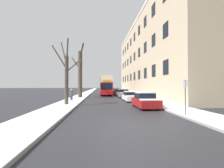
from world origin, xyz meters
TOP-DOWN VIEW (x-y plane):
  - ground_plane at (0.00, 0.00)m, footprint 320.00×320.00m
  - sidewalk_left at (-5.16, 53.00)m, footprint 2.74×130.00m
  - sidewalk_right at (5.16, 53.00)m, footprint 2.74×130.00m
  - terrace_facade_right at (11.02, 26.23)m, footprint 9.10×41.85m
  - bare_tree_left_0 at (-5.01, 8.21)m, footprint 2.55×3.44m
  - bare_tree_left_1 at (-4.86, 18.00)m, footprint 2.72×4.02m
  - double_decker_bus at (-0.18, 26.71)m, footprint 2.49×11.22m
  - parked_car_0 at (2.71, 6.05)m, footprint 1.77×3.94m
  - parked_car_1 at (2.71, 12.43)m, footprint 1.84×4.47m
  - parked_car_2 at (2.71, 18.93)m, footprint 1.78×4.17m
  - parked_car_3 at (2.71, 24.08)m, footprint 1.80×4.43m
  - parked_car_4 at (2.71, 29.59)m, footprint 1.79×4.39m
  - pedestrian_left_sidewalk at (-5.34, 12.89)m, footprint 0.36×0.36m
  - street_sign_post at (4.09, 1.67)m, footprint 0.32×0.07m

SIDE VIEW (x-z plane):
  - ground_plane at x=0.00m, z-range 0.00..0.00m
  - sidewalk_left at x=-5.16m, z-range 0.00..0.16m
  - sidewalk_right at x=5.16m, z-range 0.00..0.16m
  - parked_car_1 at x=2.71m, z-range -0.04..1.29m
  - parked_car_4 at x=2.71m, z-range -0.04..1.30m
  - parked_car_3 at x=2.71m, z-range -0.05..1.40m
  - parked_car_0 at x=2.71m, z-range -0.06..1.42m
  - parked_car_2 at x=2.71m, z-range -0.06..1.46m
  - pedestrian_left_sidewalk at x=-5.34m, z-range 0.08..1.71m
  - street_sign_post at x=4.09m, z-range 0.19..2.64m
  - double_decker_bus at x=-0.18m, z-range 0.28..4.54m
  - bare_tree_left_0 at x=-5.01m, z-range -0.39..6.66m
  - bare_tree_left_1 at x=-4.86m, z-range -0.14..8.70m
  - terrace_facade_right at x=11.02m, z-range 0.00..17.13m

